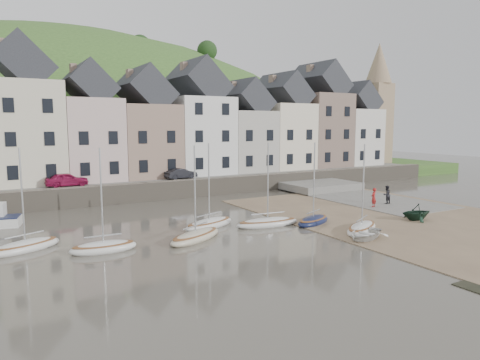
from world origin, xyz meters
TOP-DOWN VIEW (x-y plane):
  - ground at (0.00, 0.00)m, footprint 160.00×160.00m
  - quay_land at (0.00, 32.00)m, footprint 90.00×30.00m
  - quay_street at (0.00, 20.50)m, footprint 70.00×7.00m
  - seawall at (0.00, 17.00)m, footprint 70.00×1.20m
  - beach at (11.00, 0.00)m, footprint 18.00×26.00m
  - slipway at (15.00, 8.00)m, footprint 8.00×18.00m
  - hillside at (-5.00, 60.00)m, footprint 134.40×84.00m
  - townhouse_terrace at (1.76, 24.00)m, footprint 61.05×8.00m
  - church_spire at (34.55, 24.00)m, footprint 4.00×4.00m
  - sailboat_0 at (-15.77, 4.15)m, footprint 4.53×3.13m
  - sailboat_1 at (-11.80, 1.62)m, footprint 3.95×1.69m
  - sailboat_2 at (-6.06, 1.26)m, footprint 4.84×3.56m
  - sailboat_3 at (-3.71, 4.05)m, footprint 4.81×3.01m
  - sailboat_4 at (0.15, 2.20)m, footprint 5.08×2.05m
  - sailboat_5 at (3.49, 1.05)m, footprint 4.11×2.91m
  - sailboat_6 at (4.88, -2.50)m, footprint 4.68×3.46m
  - rowboat_white at (3.50, -4.12)m, footprint 3.89×3.32m
  - rowboat_green at (11.05, -2.11)m, footprint 2.90×2.65m
  - person_red at (12.08, 3.20)m, footprint 0.72×0.59m
  - person_dark at (14.32, 3.73)m, footprint 0.86×0.69m
  - car_left at (-11.04, 19.50)m, footprint 3.85×1.57m
  - car_right at (0.48, 19.50)m, footprint 3.62×1.70m

SIDE VIEW (x-z plane):
  - hillside at x=-5.00m, z-range -59.99..24.01m
  - ground at x=0.00m, z-range 0.00..0.00m
  - beach at x=11.00m, z-range 0.00..0.06m
  - slipway at x=15.00m, z-range 0.00..0.12m
  - sailboat_4 at x=0.15m, z-range -2.90..3.42m
  - sailboat_2 at x=-6.06m, z-range -2.90..3.42m
  - sailboat_3 at x=-3.71m, z-range -2.90..3.42m
  - sailboat_6 at x=4.88m, z-range -2.90..3.42m
  - sailboat_0 at x=-15.77m, z-range -2.90..3.42m
  - sailboat_1 at x=-11.80m, z-range -2.89..3.43m
  - sailboat_5 at x=3.49m, z-range -2.89..3.43m
  - rowboat_white at x=3.50m, z-range 0.06..0.74m
  - rowboat_green at x=11.05m, z-range 0.06..1.36m
  - quay_land at x=0.00m, z-range 0.00..1.50m
  - seawall at x=0.00m, z-range 0.00..1.80m
  - person_dark at x=14.32m, z-range 0.12..1.82m
  - person_red at x=12.08m, z-range 0.12..1.82m
  - quay_street at x=0.00m, z-range 1.50..1.60m
  - car_right at x=0.48m, z-range 1.60..2.75m
  - car_left at x=-11.04m, z-range 1.60..2.91m
  - townhouse_terrace at x=1.76m, z-range 0.36..14.29m
  - church_spire at x=34.55m, z-range 2.06..20.06m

